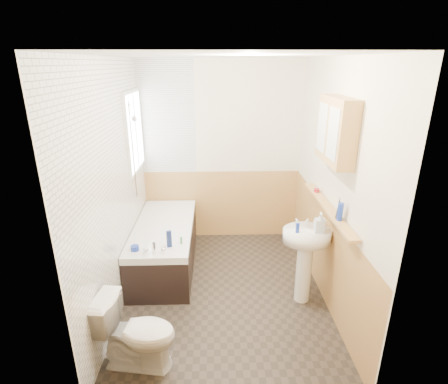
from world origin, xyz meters
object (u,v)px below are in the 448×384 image
at_px(toilet, 137,333).
at_px(medicine_cabinet, 336,131).
at_px(sink, 305,251).
at_px(pine_shelf, 328,208).
at_px(bathtub, 165,244).

height_order(toilet, medicine_cabinet, medicine_cabinet).
height_order(sink, medicine_cabinet, medicine_cabinet).
distance_m(sink, pine_shelf, 0.51).
relative_size(bathtub, sink, 1.66).
xyz_separation_m(bathtub, toilet, (-0.03, -1.56, 0.03)).
bearing_deg(medicine_cabinet, sink, 173.08).
height_order(bathtub, toilet, bathtub).
relative_size(bathtub, toilet, 2.39).
height_order(sink, pine_shelf, pine_shelf).
bearing_deg(bathtub, sink, -25.04).
relative_size(toilet, sink, 0.69).
bearing_deg(sink, medicine_cabinet, -0.36).
relative_size(sink, pine_shelf, 0.66).
distance_m(toilet, sink, 1.82).
distance_m(toilet, medicine_cabinet, 2.48).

